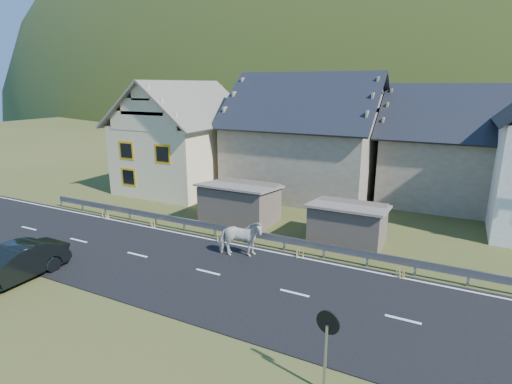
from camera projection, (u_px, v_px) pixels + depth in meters
The scene contains 14 objects.
ground at pixel (208, 273), 17.23m from camera, with size 160.00×160.00×0.00m, color #374118.
road at pixel (208, 272), 17.22m from camera, with size 60.00×7.00×0.04m, color black.
lane_markings at pixel (208, 272), 17.21m from camera, with size 60.00×6.60×0.01m, color silver.
guardrail at pixel (248, 233), 20.25m from camera, with size 28.10×0.09×0.75m.
shed_left at pixel (240, 204), 23.41m from camera, with size 4.30×3.30×2.40m, color brown.
shed_right at pixel (348, 225), 20.18m from camera, with size 3.80×2.90×2.20m, color brown.
house_cream at pixel (183, 131), 30.78m from camera, with size 7.80×9.80×8.30m.
house_stone_a at pixel (307, 130), 29.38m from camera, with size 10.80×9.80×8.90m.
house_stone_b at pixel (458, 140), 26.86m from camera, with size 9.80×8.80×8.10m.
mountain at pixel (445, 150), 175.43m from camera, with size 440.00×280.00×260.00m, color #1C3110.
conifer_patch at pixel (251, 90), 134.37m from camera, with size 76.00×50.00×28.00m, color black.
horse at pixel (240, 238), 18.59m from camera, with size 2.11×0.96×1.79m, color beige.
car at pixel (11, 265), 16.25m from camera, with size 1.58×4.54×1.49m, color black.
traffic_mirror at pixel (327, 333), 10.20m from camera, with size 0.65×0.22×2.35m.
Camera 1 is at (8.92, -13.10, 7.88)m, focal length 28.00 mm.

